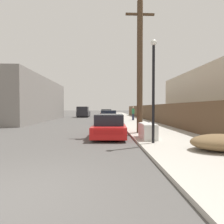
% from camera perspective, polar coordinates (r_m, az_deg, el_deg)
% --- Properties ---
extents(ground_plane, '(220.00, 220.00, 0.00)m').
position_cam_1_polar(ground_plane, '(4.02, -29.57, -23.52)').
color(ground_plane, '#4F4C49').
extents(sidewalk_curb, '(4.20, 63.00, 0.12)m').
position_cam_1_polar(sidewalk_curb, '(27.03, 5.29, -2.09)').
color(sidewalk_curb, '#ADA89E').
rests_on(sidewalk_curb, ground).
extents(discarded_fridge, '(0.69, 1.55, 0.79)m').
position_cam_1_polar(discarded_fridge, '(9.15, 11.52, -6.07)').
color(discarded_fridge, silver).
rests_on(discarded_fridge, sidewalk_curb).
extents(parked_sports_car_red, '(2.05, 4.61, 1.31)m').
position_cam_1_polar(parked_sports_car_red, '(10.42, -0.82, -4.66)').
color(parked_sports_car_red, red).
rests_on(parked_sports_car_red, ground).
extents(car_parked_mid, '(2.05, 4.51, 1.41)m').
position_cam_1_polar(car_parked_mid, '(19.93, -1.09, -1.60)').
color(car_parked_mid, '#2D478C').
rests_on(car_parked_mid, ground).
extents(car_parked_far, '(2.14, 4.32, 1.45)m').
position_cam_1_polar(car_parked_far, '(29.27, -1.75, -0.62)').
color(car_parked_far, '#5B1E19').
rests_on(car_parked_far, ground).
extents(pickup_truck, '(2.02, 5.35, 1.90)m').
position_cam_1_polar(pickup_truck, '(32.50, -9.29, 0.03)').
color(pickup_truck, '#232328').
rests_on(pickup_truck, ground).
extents(utility_pole, '(1.80, 0.36, 8.21)m').
position_cam_1_polar(utility_pole, '(11.43, 9.06, 14.59)').
color(utility_pole, '#4C3826').
rests_on(utility_pole, sidewalk_curb).
extents(street_lamp, '(0.26, 0.26, 4.57)m').
position_cam_1_polar(street_lamp, '(8.03, 13.37, 9.17)').
color(street_lamp, black).
rests_on(street_lamp, sidewalk_curb).
extents(brush_pile, '(2.22, 1.44, 0.60)m').
position_cam_1_polar(brush_pile, '(7.60, 31.99, -8.41)').
color(brush_pile, brown).
rests_on(brush_pile, sidewalk_curb).
extents(wooden_fence, '(0.08, 37.37, 1.93)m').
position_cam_1_polar(wooden_fence, '(21.58, 12.55, -0.27)').
color(wooden_fence, brown).
rests_on(wooden_fence, sidewalk_curb).
extents(building_left_block, '(7.00, 16.07, 5.42)m').
position_cam_1_polar(building_left_block, '(25.56, -27.27, 3.51)').
color(building_left_block, gray).
rests_on(building_left_block, ground).
extents(pedestrian, '(0.34, 0.34, 1.71)m').
position_cam_1_polar(pedestrian, '(22.33, 6.91, -0.41)').
color(pedestrian, '#282D42').
rests_on(pedestrian, sidewalk_curb).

